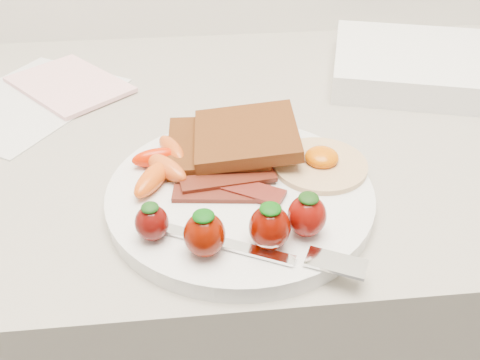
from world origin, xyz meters
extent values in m
cube|color=gray|center=(0.00, 1.70, 0.45)|extent=(2.00, 0.60, 0.90)
cylinder|color=white|center=(-0.02, 1.54, 0.91)|extent=(0.27, 0.27, 0.02)
cube|color=black|center=(-0.04, 1.61, 0.93)|extent=(0.11, 0.11, 0.01)
cube|color=#3B1508|center=(-0.01, 1.61, 0.94)|extent=(0.12, 0.12, 0.03)
cylinder|color=beige|center=(0.06, 1.57, 0.92)|extent=(0.11, 0.11, 0.01)
ellipsoid|color=#D55C00|center=(0.07, 1.57, 0.93)|extent=(0.04, 0.04, 0.02)
cube|color=black|center=(-0.04, 1.53, 0.92)|extent=(0.10, 0.04, 0.00)
cube|color=#330D0A|center=(-0.03, 1.54, 0.92)|extent=(0.10, 0.07, 0.00)
cube|color=#3D0C0A|center=(-0.03, 1.55, 0.92)|extent=(0.10, 0.04, 0.00)
ellipsoid|color=red|center=(-0.11, 1.59, 0.93)|extent=(0.05, 0.03, 0.02)
ellipsoid|color=#D8561B|center=(-0.10, 1.57, 0.93)|extent=(0.05, 0.06, 0.02)
ellipsoid|color=#D74E0E|center=(-0.11, 1.55, 0.93)|extent=(0.05, 0.07, 0.02)
ellipsoid|color=#CB4C15|center=(-0.09, 1.61, 0.93)|extent=(0.04, 0.06, 0.02)
ellipsoid|color=#4D0705|center=(-0.11, 1.48, 0.94)|extent=(0.03, 0.03, 0.03)
ellipsoid|color=#143E0F|center=(-0.11, 1.48, 0.95)|extent=(0.02, 0.02, 0.01)
ellipsoid|color=#5E0C00|center=(-0.06, 1.45, 0.94)|extent=(0.04, 0.04, 0.04)
ellipsoid|color=#084709|center=(-0.06, 1.45, 0.96)|extent=(0.02, 0.02, 0.01)
ellipsoid|color=#540700|center=(-0.01, 1.46, 0.94)|extent=(0.04, 0.04, 0.04)
ellipsoid|color=#0A4808|center=(-0.01, 1.46, 0.96)|extent=(0.02, 0.02, 0.01)
ellipsoid|color=#680803|center=(0.03, 1.47, 0.94)|extent=(0.04, 0.04, 0.04)
ellipsoid|color=#12370C|center=(0.03, 1.47, 0.96)|extent=(0.02, 0.02, 0.01)
cube|color=white|center=(-0.04, 1.46, 0.92)|extent=(0.12, 0.06, 0.00)
cube|color=silver|center=(0.05, 1.43, 0.92)|extent=(0.06, 0.04, 0.00)
cube|color=silver|center=(-0.29, 1.79, 0.90)|extent=(0.27, 0.29, 0.00)
cube|color=#F7B8BE|center=(-0.24, 1.82, 0.91)|extent=(0.19, 0.20, 0.01)
cube|color=white|center=(0.28, 1.80, 0.92)|extent=(0.32, 0.28, 0.04)
camera|label=1|loc=(-0.07, 1.12, 1.25)|focal=40.00mm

